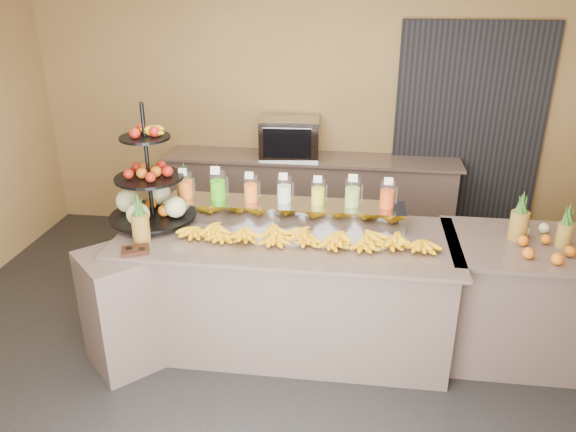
% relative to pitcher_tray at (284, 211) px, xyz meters
% --- Properties ---
extents(ground, '(6.00, 6.00, 0.00)m').
position_rel_pitcher_tray_xyz_m(ground, '(0.06, -0.58, -1.01)').
color(ground, black).
rests_on(ground, ground).
extents(room_envelope, '(6.04, 5.02, 2.82)m').
position_rel_pitcher_tray_xyz_m(room_envelope, '(0.24, 0.21, 0.87)').
color(room_envelope, olive).
rests_on(room_envelope, ground).
extents(buffet_counter, '(2.75, 1.25, 0.93)m').
position_rel_pitcher_tray_xyz_m(buffet_counter, '(-0.06, -0.32, -0.54)').
color(buffet_counter, gray).
rests_on(buffet_counter, ground).
extents(right_counter, '(1.08, 0.88, 0.93)m').
position_rel_pitcher_tray_xyz_m(right_counter, '(1.76, -0.18, -0.54)').
color(right_counter, gray).
rests_on(right_counter, ground).
extents(back_ledge, '(3.10, 0.55, 0.93)m').
position_rel_pitcher_tray_xyz_m(back_ledge, '(0.06, 1.67, -0.54)').
color(back_ledge, gray).
rests_on(back_ledge, ground).
extents(pitcher_tray, '(1.85, 0.30, 0.15)m').
position_rel_pitcher_tray_xyz_m(pitcher_tray, '(0.00, 0.00, 0.00)').
color(pitcher_tray, gray).
rests_on(pitcher_tray, buffet_counter).
extents(juice_pitcher_orange_a, '(0.11, 0.12, 0.27)m').
position_rel_pitcher_tray_xyz_m(juice_pitcher_orange_a, '(-0.78, -0.00, 0.17)').
color(juice_pitcher_orange_a, silver).
rests_on(juice_pitcher_orange_a, pitcher_tray).
extents(juice_pitcher_green, '(0.12, 0.13, 0.30)m').
position_rel_pitcher_tray_xyz_m(juice_pitcher_green, '(-0.52, -0.00, 0.18)').
color(juice_pitcher_green, silver).
rests_on(juice_pitcher_green, pitcher_tray).
extents(juice_pitcher_orange_b, '(0.11, 0.11, 0.26)m').
position_rel_pitcher_tray_xyz_m(juice_pitcher_orange_b, '(-0.26, -0.00, 0.16)').
color(juice_pitcher_orange_b, silver).
rests_on(juice_pitcher_orange_b, pitcher_tray).
extents(juice_pitcher_milk, '(0.11, 0.12, 0.27)m').
position_rel_pitcher_tray_xyz_m(juice_pitcher_milk, '(-0.00, -0.00, 0.17)').
color(juice_pitcher_milk, silver).
rests_on(juice_pitcher_milk, pitcher_tray).
extents(juice_pitcher_lemon, '(0.11, 0.11, 0.26)m').
position_rel_pitcher_tray_xyz_m(juice_pitcher_lemon, '(0.26, -0.00, 0.16)').
color(juice_pitcher_lemon, silver).
rests_on(juice_pitcher_lemon, pitcher_tray).
extents(juice_pitcher_lime, '(0.12, 0.12, 0.28)m').
position_rel_pitcher_tray_xyz_m(juice_pitcher_lime, '(0.52, -0.00, 0.17)').
color(juice_pitcher_lime, silver).
rests_on(juice_pitcher_lime, pitcher_tray).
extents(juice_pitcher_orange_c, '(0.11, 0.12, 0.27)m').
position_rel_pitcher_tray_xyz_m(juice_pitcher_orange_c, '(0.78, -0.00, 0.17)').
color(juice_pitcher_orange_c, silver).
rests_on(juice_pitcher_orange_c, pitcher_tray).
extents(banana_heap, '(1.88, 0.17, 0.16)m').
position_rel_pitcher_tray_xyz_m(banana_heap, '(0.21, -0.37, -0.01)').
color(banana_heap, yellow).
rests_on(banana_heap, buffet_counter).
extents(fruit_stand, '(0.77, 0.77, 0.93)m').
position_rel_pitcher_tray_xyz_m(fruit_stand, '(-0.96, -0.16, 0.16)').
color(fruit_stand, black).
rests_on(fruit_stand, buffet_counter).
extents(condiment_caddy, '(0.23, 0.20, 0.03)m').
position_rel_pitcher_tray_xyz_m(condiment_caddy, '(-0.95, -0.68, -0.06)').
color(condiment_caddy, '#32180D').
rests_on(condiment_caddy, buffet_counter).
extents(pineapple_left_a, '(0.13, 0.13, 0.37)m').
position_rel_pitcher_tray_xyz_m(pineapple_left_a, '(-0.96, -0.51, 0.06)').
color(pineapple_left_a, brown).
rests_on(pineapple_left_a, buffet_counter).
extents(pineapple_left_b, '(0.13, 0.13, 0.40)m').
position_rel_pitcher_tray_xyz_m(pineapple_left_b, '(-0.83, 0.14, 0.07)').
color(pineapple_left_b, brown).
rests_on(pineapple_left_b, buffet_counter).
extents(right_fruit_pile, '(0.40, 0.38, 0.21)m').
position_rel_pitcher_tray_xyz_m(right_fruit_pile, '(1.85, -0.24, -0.01)').
color(right_fruit_pile, brown).
rests_on(right_fruit_pile, right_counter).
extents(oven_warmer, '(0.63, 0.46, 0.41)m').
position_rel_pitcher_tray_xyz_m(oven_warmer, '(-0.17, 1.67, 0.13)').
color(oven_warmer, gray).
rests_on(oven_warmer, back_ledge).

